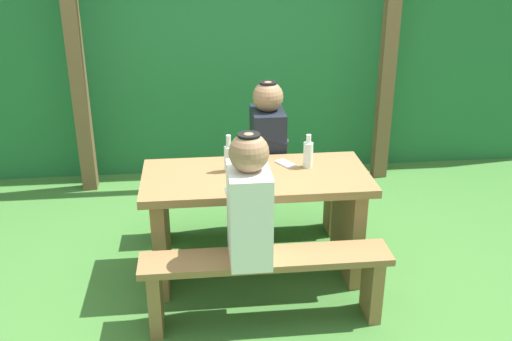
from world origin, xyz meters
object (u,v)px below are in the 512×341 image
picnic_table (256,207)px  drinking_glass (250,176)px  bottle_left (229,157)px  cell_phone (285,163)px  bottle_right (308,154)px  bench_near (266,275)px  bench_far (248,196)px  person_white_shirt (249,202)px  person_black_coat (268,136)px

picnic_table → drinking_glass: (-0.05, -0.13, 0.27)m
drinking_glass → bottle_left: bearing=119.9°
drinking_glass → cell_phone: 0.37m
bottle_left → bottle_right: bearing=1.6°
bench_near → cell_phone: size_ratio=10.00×
bench_near → bench_far: bearing=90.0°
picnic_table → bottle_left: bearing=157.8°
drinking_glass → bottle_left: (-0.11, 0.19, 0.05)m
bench_near → bottle_left: size_ratio=5.90×
bottle_left → drinking_glass: bearing=-60.1°
drinking_glass → bottle_left: bottle_left is taller
person_white_shirt → cell_phone: bearing=65.5°
bench_near → cell_phone: (0.21, 0.66, 0.40)m
bench_far → bottle_left: (-0.16, -0.45, 0.49)m
person_white_shirt → person_black_coat: bearing=77.4°
bottle_right → cell_phone: bearing=155.4°
bench_far → drinking_glass: size_ratio=16.01×
person_black_coat → drinking_glass: 0.67m
person_black_coat → bottle_right: size_ratio=3.32×
person_black_coat → drinking_glass: bearing=-106.4°
person_white_shirt → bottle_right: bearing=54.1°
bottle_left → cell_phone: 0.39m
bottle_left → cell_phone: size_ratio=1.70×
drinking_glass → cell_phone: drinking_glass is taller
bench_near → bottle_right: (0.34, 0.60, 0.48)m
person_black_coat → bottle_left: (-0.30, -0.45, 0.03)m
drinking_glass → bottle_right: size_ratio=0.40×
person_white_shirt → bottle_right: 0.73m
bench_near → person_black_coat: (0.14, 1.03, 0.45)m
bottle_left → person_black_coat: bearing=56.2°
bench_far → cell_phone: size_ratio=10.00×
bench_near → person_white_shirt: size_ratio=1.95×
picnic_table → bottle_right: (0.34, 0.08, 0.31)m
picnic_table → bottle_left: (-0.16, 0.07, 0.32)m
picnic_table → person_black_coat: person_black_coat is taller
picnic_table → cell_phone: cell_phone is taller
bench_far → bottle_left: bearing=-109.8°
person_black_coat → bottle_left: bearing=-123.8°
bench_far → person_white_shirt: size_ratio=1.95×
drinking_glass → picnic_table: bearing=67.9°
bottle_left → picnic_table: bearing=-22.2°
bench_far → bottle_left: 0.68m
picnic_table → person_white_shirt: bearing=-100.2°
person_white_shirt → cell_phone: person_white_shirt is taller
picnic_table → bench_far: bearing=90.0°
person_white_shirt → cell_phone: size_ratio=5.14×
bench_near → bottle_right: bottle_right is taller
person_black_coat → picnic_table: bearing=-105.0°
bench_near → drinking_glass: (-0.05, 0.39, 0.44)m
cell_phone → person_black_coat: bearing=70.3°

